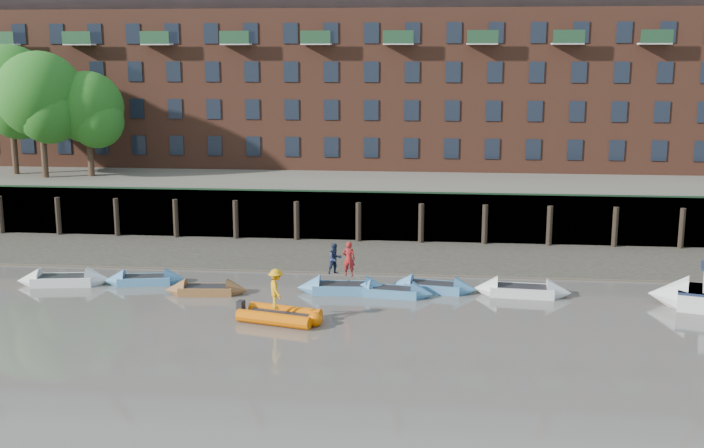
# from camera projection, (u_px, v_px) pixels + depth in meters

# --- Properties ---
(ground) EXTENTS (220.00, 220.00, 0.00)m
(ground) POSITION_uv_depth(u_px,v_px,m) (358.00, 369.00, 31.41)
(ground) COLOR #5E5951
(ground) RESTS_ON ground
(foreshore) EXTENTS (110.00, 8.00, 0.50)m
(foreshore) POSITION_uv_depth(u_px,v_px,m) (386.00, 257.00, 48.96)
(foreshore) COLOR #3D382F
(foreshore) RESTS_ON ground
(mud_band) EXTENTS (110.00, 1.60, 0.10)m
(mud_band) POSITION_uv_depth(u_px,v_px,m) (382.00, 272.00, 45.64)
(mud_band) COLOR #4C4336
(mud_band) RESTS_ON ground
(river_wall) EXTENTS (110.00, 1.23, 3.30)m
(river_wall) POSITION_uv_depth(u_px,v_px,m) (390.00, 217.00, 52.91)
(river_wall) COLOR #2D2A26
(river_wall) RESTS_ON ground
(bank_terrace) EXTENTS (110.00, 28.00, 3.20)m
(bank_terrace) POSITION_uv_depth(u_px,v_px,m) (399.00, 185.00, 66.19)
(bank_terrace) COLOR #5E594D
(bank_terrace) RESTS_ON ground
(apartment_terrace) EXTENTS (80.60, 15.56, 20.98)m
(apartment_terrace) POSITION_uv_depth(u_px,v_px,m) (402.00, 42.00, 64.91)
(apartment_terrace) COLOR brown
(apartment_terrace) RESTS_ON bank_terrace
(tree_cluster) EXTENTS (11.76, 7.74, 9.40)m
(tree_cluster) POSITION_uv_depth(u_px,v_px,m) (37.00, 95.00, 58.77)
(tree_cluster) COLOR #3A281C
(tree_cluster) RESTS_ON bank_terrace
(rowboat_0) EXTENTS (4.97, 2.12, 1.40)m
(rowboat_0) POSITION_uv_depth(u_px,v_px,m) (64.00, 280.00, 42.99)
(rowboat_0) COLOR silver
(rowboat_0) RESTS_ON ground
(rowboat_1) EXTENTS (4.37, 2.03, 1.22)m
(rowboat_1) POSITION_uv_depth(u_px,v_px,m) (145.00, 280.00, 43.17)
(rowboat_1) COLOR teal
(rowboat_1) RESTS_ON ground
(rowboat_2) EXTENTS (4.26, 1.58, 1.21)m
(rowboat_2) POSITION_uv_depth(u_px,v_px,m) (206.00, 290.00, 41.29)
(rowboat_2) COLOR brown
(rowboat_2) RESTS_ON ground
(rowboat_3) EXTENTS (4.73, 1.57, 1.36)m
(rowboat_3) POSITION_uv_depth(u_px,v_px,m) (343.00, 288.00, 41.53)
(rowboat_3) COLOR teal
(rowboat_3) RESTS_ON ground
(rowboat_4) EXTENTS (4.29, 1.76, 1.21)m
(rowboat_4) POSITION_uv_depth(u_px,v_px,m) (392.00, 292.00, 40.99)
(rowboat_4) COLOR teal
(rowboat_4) RESTS_ON ground
(rowboat_5) EXTENTS (4.53, 1.94, 1.27)m
(rowboat_5) POSITION_uv_depth(u_px,v_px,m) (433.00, 287.00, 41.76)
(rowboat_5) COLOR teal
(rowboat_5) RESTS_ON ground
(rowboat_6) EXTENTS (4.94, 1.81, 1.40)m
(rowboat_6) POSITION_uv_depth(u_px,v_px,m) (522.00, 291.00, 41.04)
(rowboat_6) COLOR silver
(rowboat_6) RESTS_ON ground
(rib_tender) EXTENTS (3.95, 2.65, 0.67)m
(rib_tender) POSITION_uv_depth(u_px,v_px,m) (283.00, 316.00, 36.97)
(rib_tender) COLOR #E15F01
(rib_tender) RESTS_ON ground
(person_rower_a) EXTENTS (0.67, 0.46, 1.76)m
(person_rower_a) POSITION_uv_depth(u_px,v_px,m) (349.00, 259.00, 41.10)
(person_rower_a) COLOR maroon
(person_rower_a) RESTS_ON rowboat_3
(person_rower_b) EXTENTS (0.97, 0.93, 1.58)m
(person_rower_b) POSITION_uv_depth(u_px,v_px,m) (335.00, 259.00, 41.49)
(person_rower_b) COLOR #19233F
(person_rower_b) RESTS_ON rowboat_3
(person_rib_crew) EXTENTS (1.08, 1.35, 1.83)m
(person_rib_crew) POSITION_uv_depth(u_px,v_px,m) (276.00, 289.00, 36.71)
(person_rib_crew) COLOR orange
(person_rib_crew) RESTS_ON rib_tender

